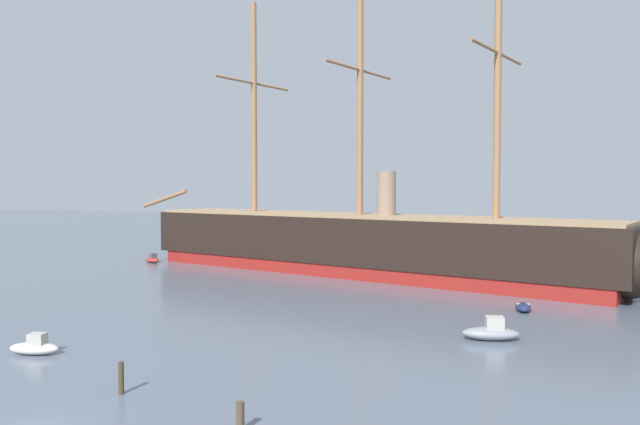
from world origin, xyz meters
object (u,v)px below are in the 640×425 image
object	(u,v)px
motorboat_mid_right	(491,332)
mooring_piling_nearest	(121,378)
tall_ship	(360,243)
motorboat_distant_centre	(401,259)
motorboat_foreground_left	(35,347)
motorboat_far_left	(152,259)
dinghy_alongside_stern	(523,307)
mooring_piling_left_pair	(240,417)

from	to	relation	value
motorboat_mid_right	mooring_piling_nearest	xyz separation A→B (m)	(-17.24, -17.91, 0.26)
tall_ship	motorboat_distant_centre	world-z (taller)	tall_ship
tall_ship	motorboat_distant_centre	bearing A→B (deg)	78.24
motorboat_foreground_left	motorboat_far_left	xyz separation A→B (m)	(-20.58, 43.06, -0.02)
motorboat_mid_right	motorboat_far_left	world-z (taller)	motorboat_mid_right
motorboat_foreground_left	dinghy_alongside_stern	world-z (taller)	motorboat_foreground_left
motorboat_distant_centre	mooring_piling_left_pair	size ratio (longest dim) A/B	3.60
mooring_piling_left_pair	motorboat_far_left	bearing A→B (deg)	127.63
motorboat_far_left	motorboat_distant_centre	bearing A→B (deg)	17.75
motorboat_mid_right	mooring_piling_nearest	size ratio (longest dim) A/B	2.50
tall_ship	motorboat_foreground_left	size ratio (longest dim) A/B	20.73
tall_ship	motorboat_mid_right	size ratio (longest dim) A/B	17.18
tall_ship	motorboat_foreground_left	world-z (taller)	tall_ship
mooring_piling_left_pair	motorboat_distant_centre	bearing A→B (deg)	95.18
tall_ship	motorboat_mid_right	bearing A→B (deg)	-58.27
tall_ship	mooring_piling_nearest	distance (m)	45.98
tall_ship	motorboat_far_left	distance (m)	30.74
dinghy_alongside_stern	mooring_piling_left_pair	bearing A→B (deg)	-109.36
tall_ship	dinghy_alongside_stern	xyz separation A→B (m)	(19.17, -16.65, -3.50)
dinghy_alongside_stern	motorboat_foreground_left	bearing A→B (deg)	-139.69
tall_ship	mooring_piling_nearest	xyz separation A→B (m)	(0.06, -45.88, -3.01)
tall_ship	motorboat_far_left	world-z (taller)	tall_ship
tall_ship	motorboat_distant_centre	size ratio (longest dim) A/B	15.13
motorboat_mid_right	motorboat_distant_centre	bearing A→B (deg)	110.08
dinghy_alongside_stern	motorboat_far_left	size ratio (longest dim) A/B	0.90
motorboat_foreground_left	motorboat_far_left	world-z (taller)	motorboat_foreground_left
motorboat_distant_centre	motorboat_far_left	bearing A→B (deg)	-162.25
motorboat_far_left	motorboat_foreground_left	bearing A→B (deg)	-64.45
motorboat_distant_centre	mooring_piling_nearest	bearing A→B (deg)	-92.47
mooring_piling_nearest	mooring_piling_left_pair	bearing A→B (deg)	-16.76
motorboat_foreground_left	mooring_piling_left_pair	xyz separation A→B (m)	(17.98, -6.96, 0.18)
dinghy_alongside_stern	motorboat_far_left	xyz separation A→B (m)	(-49.68, 18.38, 0.11)
mooring_piling_left_pair	mooring_piling_nearest	bearing A→B (deg)	163.24
motorboat_distant_centre	motorboat_foreground_left	bearing A→B (deg)	-103.10
motorboat_foreground_left	motorboat_far_left	distance (m)	47.73
mooring_piling_nearest	tall_ship	bearing A→B (deg)	90.07
motorboat_distant_centre	mooring_piling_nearest	distance (m)	58.25
dinghy_alongside_stern	mooring_piling_left_pair	xyz separation A→B (m)	(-11.12, -31.64, 0.31)
dinghy_alongside_stern	mooring_piling_nearest	distance (m)	34.93
motorboat_distant_centre	mooring_piling_left_pair	distance (m)	60.86
tall_ship	mooring_piling_left_pair	distance (m)	49.06
motorboat_far_left	mooring_piling_left_pair	world-z (taller)	mooring_piling_left_pair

